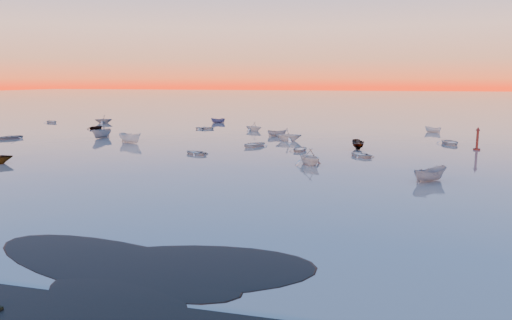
% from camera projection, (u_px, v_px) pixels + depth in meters
% --- Properties ---
extents(ground, '(600.00, 600.00, 0.00)m').
position_uv_depth(ground, '(319.00, 118.00, 121.18)').
color(ground, slate).
rests_on(ground, ground).
extents(mud_lobes, '(140.00, 6.00, 0.07)m').
position_uv_depth(mud_lobes, '(36.00, 270.00, 24.96)').
color(mud_lobes, black).
rests_on(mud_lobes, ground).
extents(moored_fleet, '(124.00, 58.00, 1.20)m').
position_uv_depth(moored_fleet, '(276.00, 141.00, 76.40)').
color(moored_fleet, silver).
rests_on(moored_fleet, ground).
extents(boat_near_center, '(3.90, 3.97, 1.35)m').
position_uv_depth(boat_near_center, '(430.00, 181.00, 46.54)').
color(boat_near_center, slate).
rests_on(boat_near_center, ground).
extents(boat_near_right, '(4.14, 4.04, 1.40)m').
position_uv_depth(boat_near_right, '(309.00, 164.00, 55.80)').
color(boat_near_right, silver).
rests_on(boat_near_right, ground).
extents(channel_marker, '(0.90, 0.90, 3.22)m').
position_uv_depth(channel_marker, '(477.00, 141.00, 67.02)').
color(channel_marker, '#43120E').
rests_on(channel_marker, ground).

